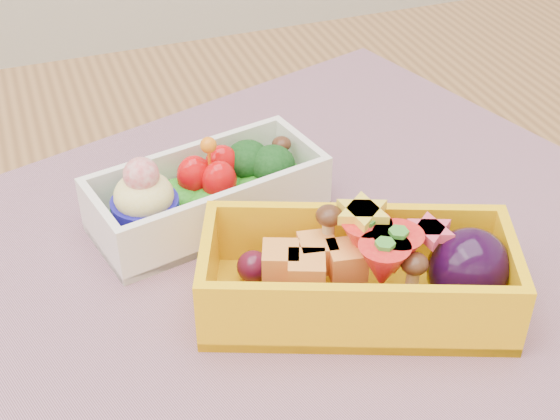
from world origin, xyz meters
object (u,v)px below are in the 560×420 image
object	(u,v)px
table	(248,391)
bento_white	(207,193)
bento_yellow	(365,274)
placemat	(272,261)

from	to	relation	value
table	bento_white	distance (m)	0.15
bento_white	bento_yellow	world-z (taller)	bento_white
bento_white	bento_yellow	distance (m)	0.14
table	placemat	world-z (taller)	placemat
placemat	bento_white	distance (m)	0.07
bento_white	table	bearing A→B (deg)	-101.44
table	placemat	xyz separation A→B (m)	(0.03, 0.02, 0.10)
placemat	bento_white	bearing A→B (deg)	115.67
table	bento_white	world-z (taller)	bento_white
table	bento_yellow	bearing A→B (deg)	-32.88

